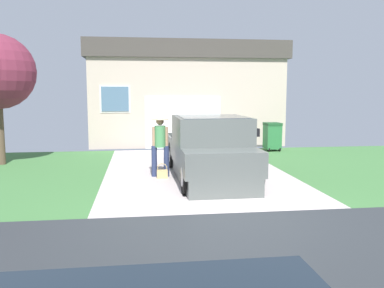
# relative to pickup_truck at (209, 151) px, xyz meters

# --- Properties ---
(ground) EXTENTS (29.20, 18.60, 0.18)m
(ground) POSITION_rel_pickup_truck_xyz_m (-0.24, -5.05, -0.78)
(ground) COLOR #BDB0AC
(pickup_truck) EXTENTS (2.03, 5.38, 1.71)m
(pickup_truck) POSITION_rel_pickup_truck_xyz_m (0.00, 0.00, 0.00)
(pickup_truck) COLOR #4D5350
(pickup_truck) RESTS_ON ground
(person_with_hat) EXTENTS (0.49, 0.49, 1.71)m
(person_with_hat) POSITION_rel_pickup_truck_xyz_m (-1.29, 0.49, 0.19)
(person_with_hat) COLOR navy
(person_with_hat) RESTS_ON ground
(handbag) EXTENTS (0.29, 0.15, 0.41)m
(handbag) POSITION_rel_pickup_truck_xyz_m (-1.25, 0.23, -0.64)
(handbag) COLOR tan
(handbag) RESTS_ON ground
(house_with_garage) EXTENTS (8.70, 6.92, 4.52)m
(house_with_garage) POSITION_rel_pickup_truck_xyz_m (0.27, 9.58, 1.51)
(house_with_garage) COLOR #BDAB99
(house_with_garage) RESTS_ON ground
(wheeled_trash_bin) EXTENTS (0.60, 0.72, 1.13)m
(wheeled_trash_bin) POSITION_rel_pickup_truck_xyz_m (3.45, 5.01, -0.16)
(wheeled_trash_bin) COLOR #286B38
(wheeled_trash_bin) RESTS_ON ground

